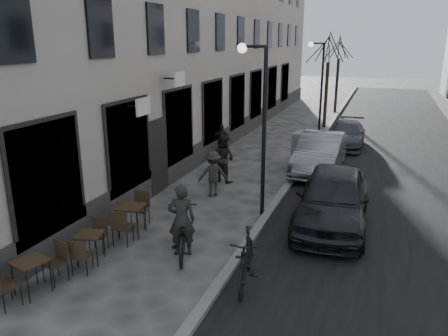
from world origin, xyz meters
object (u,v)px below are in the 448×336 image
Objects in this scene: tree_far at (339,47)px; car_near at (333,198)px; bistro_set_b at (90,245)px; car_far at (346,134)px; bistro_set_a at (32,274)px; pedestrian_far at (221,140)px; streetlamp_near at (259,112)px; pedestrian_near at (224,158)px; moped at (246,259)px; bicycle at (182,233)px; utility_cabinet at (300,149)px; tree_near at (329,49)px; pedestrian_mid at (213,174)px; car_mid at (320,153)px; streetlamp_far at (319,79)px; bistro_set_c at (132,217)px.

car_near is at bearing -84.06° from tree_far.
bistro_set_b is 0.36× the size of car_far.
car_far reaches higher than bistro_set_a.
bistro_set_a is 1.06× the size of pedestrian_far.
streetlamp_near reaches higher than pedestrian_near.
pedestrian_near is 0.89× the size of moped.
moped is (1.92, -0.83, 0.05)m from bicycle.
utility_cabinet is 0.69× the size of bicycle.
pedestrian_mid is (-1.94, -13.93, -3.88)m from tree_near.
pedestrian_mid is 0.33× the size of car_mid.
car_far is at bearing 76.93° from moped.
bistro_set_a is at bearing -107.72° from car_far.
bicycle reaches higher than bistro_set_b.
pedestrian_mid is at bearing -112.19° from car_far.
bicycle is 13.67m from car_far.
pedestrian_near is (0.88, 6.99, 0.46)m from bistro_set_b.
streetlamp_far is 3.36m from tree_near.
car_mid is (4.12, 9.52, 0.34)m from bistro_set_b.
bistro_set_c is at bearing -96.99° from tree_far.
streetlamp_far is 7.27m from car_mid.
streetlamp_far is at bearing -129.54° from pedestrian_mid.
pedestrian_mid reaches higher than car_far.
car_far is at bearing -141.63° from pedestrian_mid.
utility_cabinet is (3.50, 11.64, 0.26)m from bistro_set_a.
car_near is at bearing 17.74° from bistro_set_c.
pedestrian_far is at bearing -97.93° from bicycle.
car_far is at bearing 61.35° from bistro_set_c.
tree_near is at bearing 94.83° from bistro_set_a.
bistro_set_b is 0.96× the size of pedestrian_mid.
bistro_set_b is 0.88× the size of bistro_set_c.
pedestrian_mid is at bearing -97.91° from tree_near.
bicycle is 4.54m from car_near.
car_far is at bearing -70.32° from tree_near.
bistro_set_b is at bearing 93.69° from bistro_set_a.
bistro_set_a is at bearing -111.17° from pedestrian_far.
utility_cabinet is at bearing 57.11° from bistro_set_b.
streetlamp_far is at bearing 70.19° from bistro_set_c.
bicycle is 1.06× the size of moped.
streetlamp_far reaches higher than bistro_set_b.
streetlamp_near is at bearing -90.20° from tree_far.
tree_far is at bearing 96.81° from bistro_set_a.
pedestrian_mid reaches higher than utility_cabinet.
tree_far is 1.17× the size of car_near.
bistro_set_a is at bearing -110.36° from car_mid.
car_near is (3.30, 3.11, 0.27)m from bicycle.
bistro_set_c is at bearing -105.02° from utility_cabinet.
pedestrian_mid is (-1.94, -19.93, -3.88)m from tree_far.
streetlamp_near is 2.96× the size of bistro_set_c.
bistro_set_c is (-2.82, -2.61, -2.65)m from streetlamp_near.
streetlamp_far reaches higher than moped.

